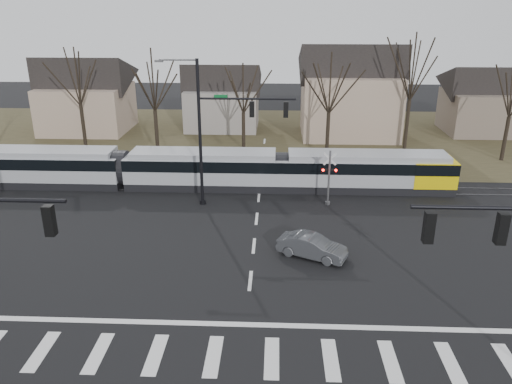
{
  "coord_description": "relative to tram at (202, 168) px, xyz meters",
  "views": [
    {
      "loc": [
        1.26,
        -20.64,
        13.59
      ],
      "look_at": [
        0.0,
        9.0,
        2.3
      ],
      "focal_mm": 35.0,
      "sensor_mm": 36.0,
      "label": 1
    }
  ],
  "objects": [
    {
      "name": "ground",
      "position": [
        4.53,
        -16.0,
        -1.6
      ],
      "size": [
        140.0,
        140.0,
        0.0
      ],
      "primitive_type": "plane",
      "color": "black"
    },
    {
      "name": "house_d",
      "position": [
        28.53,
        19.0,
        2.37
      ],
      "size": [
        8.64,
        7.56,
        7.65
      ],
      "color": "#695B4E",
      "rests_on": "ground"
    },
    {
      "name": "signal_pole_far",
      "position": [
        2.12,
        -3.5,
        4.1
      ],
      "size": [
        9.28,
        0.44,
        10.2
      ],
      "color": "black",
      "rests_on": "ground"
    },
    {
      "name": "stop_line",
      "position": [
        4.53,
        -17.8,
        -1.59
      ],
      "size": [
        28.0,
        0.35,
        0.01
      ],
      "primitive_type": "cube",
      "color": "silver",
      "rests_on": "ground"
    },
    {
      "name": "rail_crossing_signal",
      "position": [
        9.53,
        -3.21,
        0.29
      ],
      "size": [
        1.08,
        0.36,
        4.0
      ],
      "color": "#59595B",
      "rests_on": "ground"
    },
    {
      "name": "grass_verge",
      "position": [
        4.53,
        16.0,
        -1.59
      ],
      "size": [
        140.0,
        28.0,
        0.01
      ],
      "primitive_type": "cube",
      "color": "#38331E",
      "rests_on": "ground"
    },
    {
      "name": "sedan",
      "position": [
        7.89,
        -11.22,
        -0.95
      ],
      "size": [
        4.35,
        4.98,
        1.3
      ],
      "primitive_type": "imported",
      "rotation": [
        0.0,
        0.0,
        1.14
      ],
      "color": "#3F4145",
      "rests_on": "ground"
    },
    {
      "name": "tram",
      "position": [
        0.0,
        0.0,
        0.0
      ],
      "size": [
        38.67,
        2.87,
        2.93
      ],
      "color": "gray",
      "rests_on": "ground"
    },
    {
      "name": "rail_pair",
      "position": [
        4.53,
        -0.2,
        -1.57
      ],
      "size": [
        90.0,
        1.52,
        0.06
      ],
      "color": "#59595E",
      "rests_on": "ground"
    },
    {
      "name": "house_a",
      "position": [
        -15.47,
        18.0,
        2.87
      ],
      "size": [
        9.72,
        8.64,
        8.6
      ],
      "color": "gray",
      "rests_on": "ground"
    },
    {
      "name": "lane_dashes",
      "position": [
        4.53,
        -0.0,
        -1.59
      ],
      "size": [
        0.18,
        30.0,
        0.01
      ],
      "color": "silver",
      "rests_on": "ground"
    },
    {
      "name": "tree_row",
      "position": [
        6.53,
        10.0,
        3.4
      ],
      "size": [
        59.2,
        7.2,
        10.0
      ],
      "color": "black",
      "rests_on": "ground"
    },
    {
      "name": "house_c",
      "position": [
        13.53,
        17.0,
        3.63
      ],
      "size": [
        10.8,
        8.64,
        10.1
      ],
      "color": "gray",
      "rests_on": "ground"
    },
    {
      "name": "crosswalk",
      "position": [
        4.53,
        -20.0,
        -1.59
      ],
      "size": [
        27.0,
        2.6,
        0.01
      ],
      "color": "silver",
      "rests_on": "ground"
    },
    {
      "name": "house_b",
      "position": [
        -0.47,
        20.0,
        2.37
      ],
      "size": [
        8.64,
        7.56,
        7.65
      ],
      "color": "gray",
      "rests_on": "ground"
    }
  ]
}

